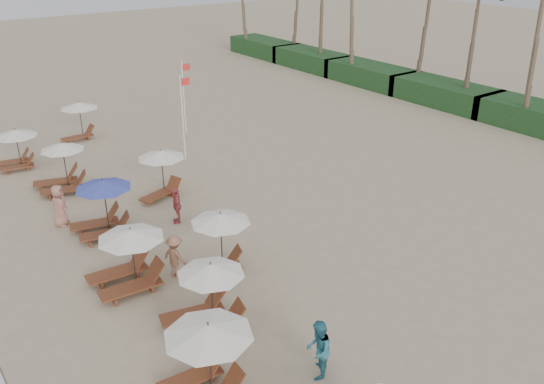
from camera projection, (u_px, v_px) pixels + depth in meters
ground at (377, 307)px, 18.96m from camera, size 160.00×160.00×0.00m
shrub_hedge at (445, 94)px, 41.09m from camera, size 3.20×53.00×1.60m
lounger_station_1 at (204, 357)px, 14.94m from camera, size 2.59×2.45×2.21m
lounger_station_2 at (204, 301)px, 17.52m from camera, size 2.67×2.40×2.29m
lounger_station_3 at (126, 260)px, 19.74m from camera, size 2.82×2.36×2.16m
lounger_station_4 at (100, 208)px, 23.17m from camera, size 2.70×2.34×2.35m
lounger_station_5 at (60, 170)px, 27.19m from camera, size 2.65×2.55×2.38m
lounger_station_6 at (14, 147)px, 29.77m from camera, size 2.46×2.26×2.09m
inland_station_0 at (219, 236)px, 20.51m from camera, size 2.63×2.24×2.22m
inland_station_1 at (160, 169)px, 26.39m from camera, size 2.71×2.24×2.22m
inland_station_2 at (78, 117)px, 33.85m from camera, size 2.61×2.24×2.22m
beachgoer_mid_a at (318, 350)px, 15.69m from camera, size 1.11×1.10×1.82m
beachgoer_mid_b at (175, 256)px, 20.36m from camera, size 0.96×1.22×1.66m
beachgoer_far_a at (177, 205)px, 24.22m from camera, size 0.77×1.04×1.64m
beachgoer_far_b at (59, 205)px, 23.94m from camera, size 1.02×1.08×1.86m
flag_pole_near at (183, 113)px, 30.48m from camera, size 0.59×0.08×4.68m
flag_pole_far at (184, 94)px, 34.55m from camera, size 0.60×0.08×4.49m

